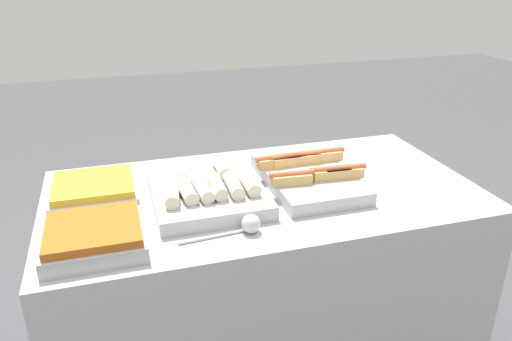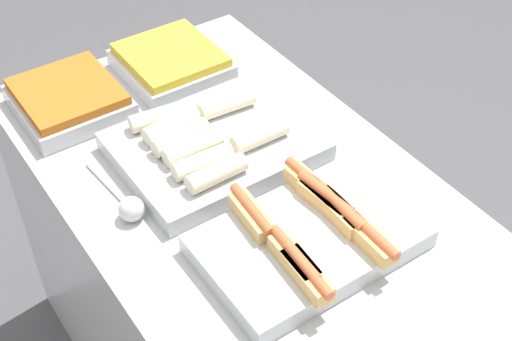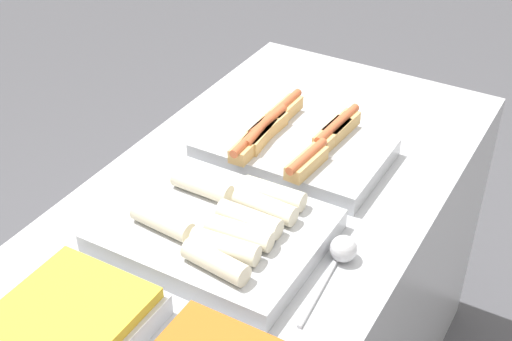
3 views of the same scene
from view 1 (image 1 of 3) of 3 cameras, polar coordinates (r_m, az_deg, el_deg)
The scene contains 6 objects.
counter at distance 2.03m, azimuth 0.79°, elevation -13.55°, with size 1.53×0.80×0.88m.
tray_hotdogs at distance 1.84m, azimuth 5.97°, elevation -0.51°, with size 0.36×0.47×0.10m.
tray_wraps at distance 1.73m, azimuth -5.67°, elevation -2.15°, with size 0.37×0.47×0.10m.
tray_side_front at distance 1.51m, azimuth -17.99°, elevation -7.21°, with size 0.28×0.27×0.07m.
tray_side_back at distance 1.79m, azimuth -18.01°, elevation -2.27°, with size 0.28×0.27×0.07m.
serving_spoon_near at distance 1.52m, azimuth -0.98°, elevation -6.24°, with size 0.25×0.06×0.06m.
Camera 1 is at (-0.49, -1.54, 1.67)m, focal length 35.00 mm.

